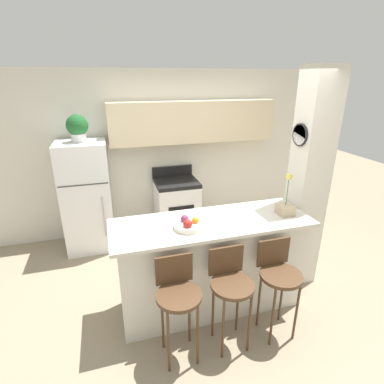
# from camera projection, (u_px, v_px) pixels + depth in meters

# --- Properties ---
(ground_plane) EXTENTS (14.00, 14.00, 0.00)m
(ground_plane) POSITION_uv_depth(u_px,v_px,m) (210.00, 304.00, 3.42)
(ground_plane) COLOR gray
(wall_back) EXTENTS (5.60, 0.38, 2.55)m
(wall_back) POSITION_uv_depth(u_px,v_px,m) (177.00, 142.00, 4.75)
(wall_back) COLOR silver
(wall_back) RESTS_ON ground_plane
(pillar_right) EXTENTS (0.38, 0.32, 2.55)m
(pillar_right) POSITION_uv_depth(u_px,v_px,m) (308.00, 184.00, 3.44)
(pillar_right) COLOR silver
(pillar_right) RESTS_ON ground_plane
(counter_bar) EXTENTS (2.06, 0.71, 1.05)m
(counter_bar) POSITION_uv_depth(u_px,v_px,m) (211.00, 264.00, 3.23)
(counter_bar) COLOR silver
(counter_bar) RESTS_ON ground_plane
(refrigerator) EXTENTS (0.67, 0.65, 1.61)m
(refrigerator) POSITION_uv_depth(u_px,v_px,m) (87.00, 197.00, 4.34)
(refrigerator) COLOR white
(refrigerator) RESTS_ON ground_plane
(stove_range) EXTENTS (0.66, 0.61, 1.07)m
(stove_range) POSITION_uv_depth(u_px,v_px,m) (177.00, 207.00, 4.84)
(stove_range) COLOR white
(stove_range) RESTS_ON ground_plane
(bar_stool_left) EXTENTS (0.40, 0.40, 0.98)m
(bar_stool_left) POSITION_uv_depth(u_px,v_px,m) (178.00, 295.00, 2.59)
(bar_stool_left) COLOR #4C331E
(bar_stool_left) RESTS_ON ground_plane
(bar_stool_mid) EXTENTS (0.40, 0.40, 0.98)m
(bar_stool_mid) POSITION_uv_depth(u_px,v_px,m) (231.00, 284.00, 2.72)
(bar_stool_mid) COLOR #4C331E
(bar_stool_mid) RESTS_ON ground_plane
(bar_stool_right) EXTENTS (0.40, 0.40, 0.98)m
(bar_stool_right) POSITION_uv_depth(u_px,v_px,m) (278.00, 275.00, 2.85)
(bar_stool_right) COLOR #4C331E
(bar_stool_right) RESTS_ON ground_plane
(potted_plant_on_fridge) EXTENTS (0.29, 0.29, 0.36)m
(potted_plant_on_fridge) POSITION_uv_depth(u_px,v_px,m) (77.00, 127.00, 3.98)
(potted_plant_on_fridge) COLOR silver
(potted_plant_on_fridge) RESTS_ON refrigerator
(orchid_vase) EXTENTS (0.16, 0.16, 0.46)m
(orchid_vase) POSITION_uv_depth(u_px,v_px,m) (286.00, 206.00, 3.17)
(orchid_vase) COLOR tan
(orchid_vase) RESTS_ON counter_bar
(fruit_bowl) EXTENTS (0.30, 0.30, 0.12)m
(fruit_bowl) POSITION_uv_depth(u_px,v_px,m) (189.00, 225.00, 2.89)
(fruit_bowl) COLOR silver
(fruit_bowl) RESTS_ON counter_bar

